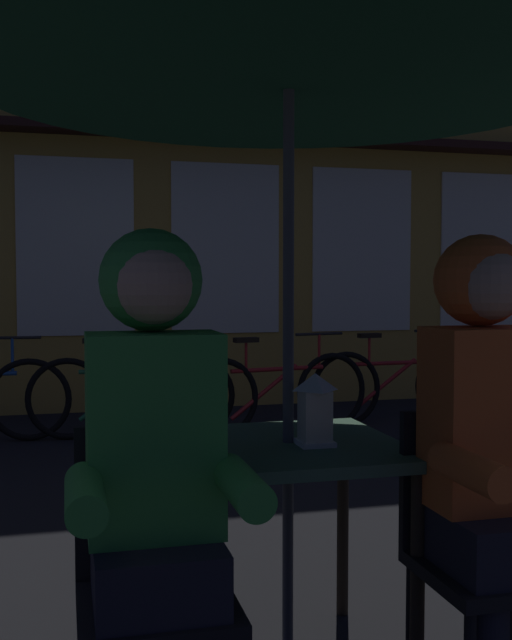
% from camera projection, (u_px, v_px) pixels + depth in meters
% --- Properties ---
extents(cafe_table, '(0.72, 0.72, 0.74)m').
position_uv_depth(cafe_table, '(288.00, 473.00, 2.44)').
color(cafe_table, '#42664C').
rests_on(cafe_table, ground_plane).
extents(patio_umbrella, '(2.10, 2.10, 2.31)m').
position_uv_depth(patio_umbrella, '(289.00, 30.00, 2.37)').
color(patio_umbrella, '#4C4C51').
rests_on(patio_umbrella, ground_plane).
extents(lantern, '(0.11, 0.11, 0.23)m').
position_uv_depth(lantern, '(315.00, 407.00, 2.39)').
color(lantern, white).
rests_on(lantern, cafe_table).
extents(chair_left, '(0.40, 0.40, 0.87)m').
position_uv_depth(chair_left, '(154.00, 575.00, 1.98)').
color(chair_left, black).
rests_on(chair_left, ground_plane).
extents(chair_right, '(0.40, 0.40, 0.87)m').
position_uv_depth(chair_right, '(480.00, 543.00, 2.21)').
color(chair_right, black).
rests_on(chair_right, ground_plane).
extents(person_left_hooded, '(0.45, 0.56, 1.40)m').
position_uv_depth(person_left_hooded, '(155.00, 445.00, 1.90)').
color(person_left_hooded, black).
rests_on(person_left_hooded, ground_plane).
extents(person_right_hooded, '(0.45, 0.56, 1.40)m').
position_uv_depth(person_right_hooded, '(492.00, 427.00, 2.14)').
color(person_right_hooded, black).
rests_on(person_right_hooded, ground_plane).
extents(shopfront_building, '(10.00, 0.93, 6.20)m').
position_uv_depth(shopfront_building, '(148.00, 101.00, 7.58)').
color(shopfront_building, gold).
rests_on(shopfront_building, ground_plane).
extents(bicycle_third, '(1.68, 0.21, 0.84)m').
position_uv_depth(bicycle_third, '(132.00, 395.00, 6.07)').
color(bicycle_third, black).
rests_on(bicycle_third, ground_plane).
extents(bicycle_fourth, '(1.66, 0.33, 0.84)m').
position_uv_depth(bicycle_fourth, '(277.00, 393.00, 6.21)').
color(bicycle_fourth, black).
rests_on(bicycle_fourth, ground_plane).
extents(bicycle_fifth, '(1.68, 0.18, 0.84)m').
position_uv_depth(bicycle_fifth, '(397.00, 385.00, 6.70)').
color(bicycle_fifth, black).
rests_on(bicycle_fifth, ground_plane).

